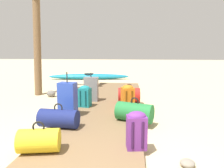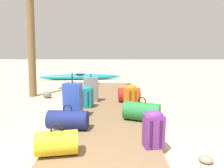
{
  "view_description": "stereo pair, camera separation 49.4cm",
  "coord_description": "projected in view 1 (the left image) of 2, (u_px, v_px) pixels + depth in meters",
  "views": [
    {
      "loc": [
        0.68,
        -1.55,
        1.44
      ],
      "look_at": [
        0.06,
        3.98,
        0.55
      ],
      "focal_mm": 33.56,
      "sensor_mm": 36.0,
      "label": 1
    },
    {
      "loc": [
        0.18,
        -1.58,
        1.44
      ],
      "look_at": [
        0.06,
        3.98,
        0.55
      ],
      "focal_mm": 33.56,
      "sensor_mm": 36.0,
      "label": 2
    }
  ],
  "objects": [
    {
      "name": "rock_right_far",
      "position": [
        188.0,
        163.0,
        2.61
      ],
      "size": [
        0.21,
        0.2,
        0.09
      ],
      "primitive_type": "ellipsoid",
      "rotation": [
        0.0,
        0.0,
        0.13
      ],
      "color": "gray",
      "rests_on": "ground"
    },
    {
      "name": "ground_plane",
      "position": [
        104.0,
        116.0,
        4.66
      ],
      "size": [
        60.0,
        60.0,
        0.0
      ],
      "primitive_type": "plane",
      "color": "#D1BA8C"
    },
    {
      "name": "backpack_orange",
      "position": [
        128.0,
        97.0,
        4.79
      ],
      "size": [
        0.33,
        0.33,
        0.59
      ],
      "color": "orange",
      "rests_on": "boardwalk"
    },
    {
      "name": "duffel_bag_yellow",
      "position": [
        39.0,
        140.0,
        2.81
      ],
      "size": [
        0.59,
        0.42,
        0.43
      ],
      "color": "gold",
      "rests_on": "boardwalk"
    },
    {
      "name": "duffel_bag_navy",
      "position": [
        59.0,
        118.0,
        3.72
      ],
      "size": [
        0.72,
        0.38,
        0.44
      ],
      "color": "navy",
      "rests_on": "boardwalk"
    },
    {
      "name": "rock_left_near",
      "position": [
        51.0,
        94.0,
        6.58
      ],
      "size": [
        0.36,
        0.31,
        0.21
      ],
      "primitive_type": "ellipsoid",
      "rotation": [
        0.0,
        0.0,
        2.79
      ],
      "color": "slate",
      "rests_on": "ground"
    },
    {
      "name": "duffel_bag_red",
      "position": [
        129.0,
        95.0,
        5.58
      ],
      "size": [
        0.6,
        0.42,
        0.49
      ],
      "color": "red",
      "rests_on": "boardwalk"
    },
    {
      "name": "backpack_teal",
      "position": [
        85.0,
        96.0,
        5.1
      ],
      "size": [
        0.31,
        0.28,
        0.52
      ],
      "color": "#197A7F",
      "rests_on": "boardwalk"
    },
    {
      "name": "suitcase_blue",
      "position": [
        68.0,
        99.0,
        4.34
      ],
      "size": [
        0.38,
        0.28,
        0.93
      ],
      "color": "#2847B7",
      "rests_on": "boardwalk"
    },
    {
      "name": "kayak",
      "position": [
        89.0,
        76.0,
        10.61
      ],
      "size": [
        4.08,
        1.04,
        0.3
      ],
      "color": "teal",
      "rests_on": "ground"
    },
    {
      "name": "boardwalk",
      "position": [
        108.0,
        106.0,
        5.36
      ],
      "size": [
        1.63,
        7.23,
        0.08
      ],
      "primitive_type": "cube",
      "color": "brown",
      "rests_on": "ground"
    },
    {
      "name": "backpack_purple",
      "position": [
        137.0,
        129.0,
        2.9
      ],
      "size": [
        0.3,
        0.26,
        0.54
      ],
      "color": "#6B2D84",
      "rests_on": "boardwalk"
    },
    {
      "name": "suitcase_grey",
      "position": [
        91.0,
        89.0,
        5.67
      ],
      "size": [
        0.37,
        0.2,
        0.77
      ],
      "color": "slate",
      "rests_on": "boardwalk"
    },
    {
      "name": "duffel_bag_green",
      "position": [
        134.0,
        112.0,
        4.04
      ],
      "size": [
        0.78,
        0.57,
        0.47
      ],
      "color": "#237538",
      "rests_on": "boardwalk"
    }
  ]
}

